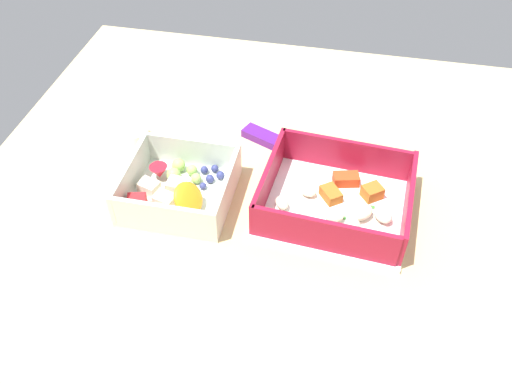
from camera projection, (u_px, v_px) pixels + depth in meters
table_surface at (266, 206)px, 70.74cm from camera, size 80.00×80.00×2.00cm
pasta_container at (336, 200)px, 67.88cm from camera, size 19.68×16.85×5.38cm
fruit_bowl at (177, 188)px, 69.33cm from camera, size 13.52×13.09×4.90cm
candy_bar at (265, 138)px, 78.31cm from camera, size 7.38×4.98×1.20cm
paper_cup_liner at (135, 134)px, 78.59cm from camera, size 3.92×3.92×1.61cm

